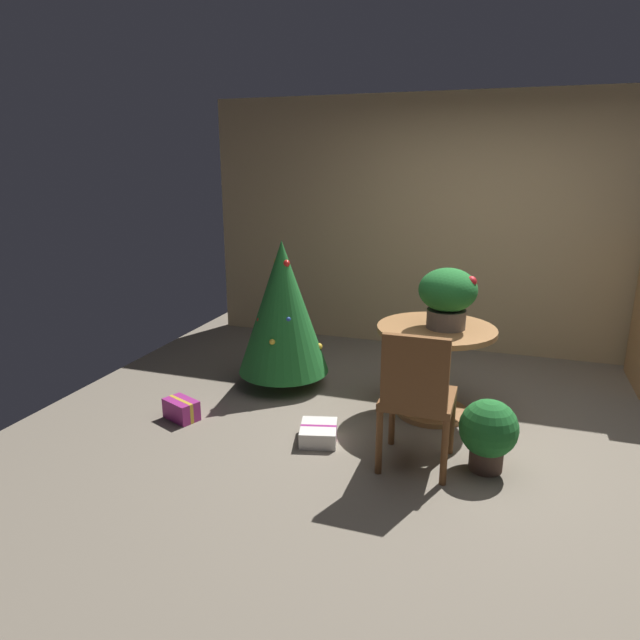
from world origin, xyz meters
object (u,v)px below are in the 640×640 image
Objects in this scene: round_dining_table at (435,358)px; gift_box_cream at (319,433)px; flower_vase at (448,294)px; wooden_chair_near at (417,394)px; gift_box_purple at (181,409)px; potted_plant at (488,432)px; holiday_tree at (283,307)px.

gift_box_cream is (-0.71, -0.71, -0.41)m from round_dining_table.
flower_vase is 0.48× the size of wooden_chair_near.
flower_vase reaches higher than wooden_chair_near.
wooden_chair_near is 3.01× the size of gift_box_purple.
holiday_tree is at bearing 153.19° from potted_plant.
round_dining_table is 0.88m from wooden_chair_near.
holiday_tree is 2.71× the size of potted_plant.
holiday_tree is at bearing 172.66° from round_dining_table.
holiday_tree is 4.14× the size of gift_box_purple.
gift_box_purple is at bearing -159.18° from flower_vase.
wooden_chair_near is 0.73× the size of holiday_tree.
round_dining_table is 0.70× the size of holiday_tree.
gift_box_purple is at bearing -118.90° from holiday_tree.
potted_plant is at bearing -0.85° from gift_box_cream.
flower_vase is 1.44m from holiday_tree.
potted_plant is at bearing -0.17° from gift_box_purple.
gift_box_purple is at bearing -179.48° from gift_box_cream.
wooden_chair_near reaches higher than gift_box_cream.
gift_box_purple is at bearing 175.15° from wooden_chair_near.
potted_plant is (1.79, -0.90, -0.45)m from holiday_tree.
gift_box_cream is (-0.78, -0.71, -0.92)m from flower_vase.
gift_box_purple is (-0.50, -0.90, -0.64)m from holiday_tree.
wooden_chair_near is at bearing -13.15° from gift_box_cream.
flower_vase is at bearing -6.99° from holiday_tree.
flower_vase is at bearing 85.57° from wooden_chair_near.
gift_box_purple is at bearing -158.47° from round_dining_table.
round_dining_table is at bearing -7.34° from holiday_tree.
gift_box_purple reaches higher than gift_box_cream.
wooden_chair_near reaches higher than round_dining_table.
round_dining_table is 2.88× the size of gift_box_purple.
gift_box_purple is (-1.84, -0.73, -0.39)m from round_dining_table.
holiday_tree is 1.21m from gift_box_purple.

